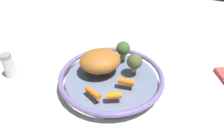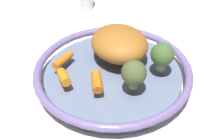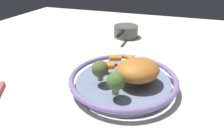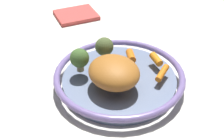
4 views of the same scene
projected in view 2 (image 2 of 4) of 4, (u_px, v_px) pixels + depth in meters
name	position (u px, v px, depth m)	size (l,w,h in m)	color
ground_plane	(113.00, 82.00, 0.72)	(2.08, 2.08, 0.00)	silver
serving_bowl	(113.00, 74.00, 0.70)	(0.34, 0.34, 0.04)	slate
roast_chicken_piece	(119.00, 43.00, 0.71)	(0.13, 0.12, 0.06)	#B06827
baby_carrot_left	(63.00, 59.00, 0.70)	(0.02, 0.02, 0.06)	orange
baby_carrot_center	(64.00, 77.00, 0.65)	(0.02, 0.02, 0.04)	orange
baby_carrot_back	(97.00, 82.00, 0.64)	(0.02, 0.02, 0.05)	orange
broccoli_floret_large	(162.00, 55.00, 0.66)	(0.05, 0.05, 0.06)	tan
broccoli_floret_edge	(134.00, 73.00, 0.62)	(0.05, 0.05, 0.06)	tan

